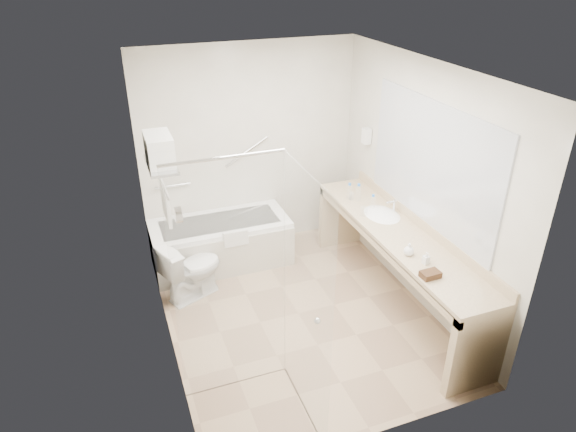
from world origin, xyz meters
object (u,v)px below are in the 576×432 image
object	(u,v)px
bathtub	(221,242)
amenity_basket	(430,274)
vanity_counter	(397,250)
water_bottle_left	(373,203)
toilet	(192,269)

from	to	relation	value
bathtub	amenity_basket	bearing A→B (deg)	-58.05
vanity_counter	water_bottle_left	world-z (taller)	water_bottle_left
toilet	water_bottle_left	bearing A→B (deg)	-122.53
vanity_counter	toilet	world-z (taller)	vanity_counter
toilet	amenity_basket	world-z (taller)	amenity_basket
toilet	water_bottle_left	distance (m)	2.07
bathtub	water_bottle_left	world-z (taller)	water_bottle_left
amenity_basket	vanity_counter	bearing A→B (deg)	77.80
bathtub	toilet	distance (m)	0.70
vanity_counter	water_bottle_left	distance (m)	0.61
bathtub	toilet	xyz separation A→B (m)	(-0.45, -0.54, 0.06)
vanity_counter	amenity_basket	xyz separation A→B (m)	(-0.17, -0.78, 0.24)
vanity_counter	amenity_basket	world-z (taller)	vanity_counter
bathtub	water_bottle_left	bearing A→B (deg)	-29.62
water_bottle_left	amenity_basket	bearing A→B (deg)	-96.64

